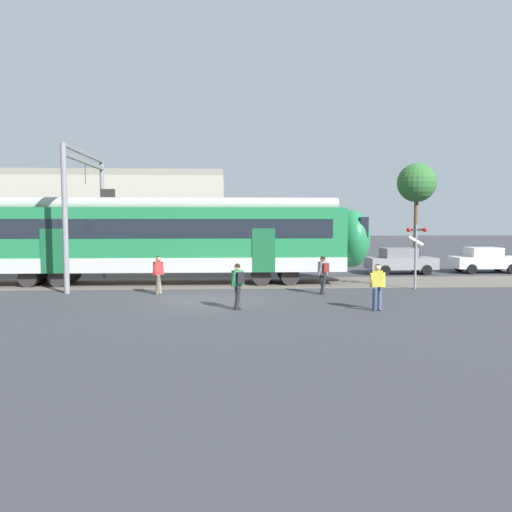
# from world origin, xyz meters

# --- Properties ---
(ground_plane) EXTENTS (160.00, 160.00, 0.00)m
(ground_plane) POSITION_xyz_m (0.00, 0.00, 0.00)
(ground_plane) COLOR #38383D
(pedestrian_red) EXTENTS (0.50, 0.71, 1.67)m
(pedestrian_red) POSITION_xyz_m (-2.35, 1.94, 0.99)
(pedestrian_red) COLOR #6B6051
(pedestrian_red) RESTS_ON ground
(pedestrian_green) EXTENTS (0.50, 0.71, 1.67)m
(pedestrian_green) POSITION_xyz_m (1.02, -1.93, 0.99)
(pedestrian_green) COLOR #28282D
(pedestrian_green) RESTS_ON ground
(pedestrian_grey) EXTENTS (0.50, 0.71, 1.67)m
(pedestrian_grey) POSITION_xyz_m (4.74, 1.60, 0.99)
(pedestrian_grey) COLOR #28282D
(pedestrian_grey) RESTS_ON ground
(pedestrian_yellow) EXTENTS (0.62, 0.60, 1.67)m
(pedestrian_yellow) POSITION_xyz_m (5.93, -2.35, 0.99)
(pedestrian_yellow) COLOR navy
(pedestrian_yellow) RESTS_ON ground
(parked_car_grey) EXTENTS (4.07, 1.89, 1.54)m
(parked_car_grey) POSITION_xyz_m (10.82, 9.40, 0.78)
(parked_car_grey) COLOR gray
(parked_car_grey) RESTS_ON ground
(parked_car_white) EXTENTS (4.03, 1.81, 1.54)m
(parked_car_white) POSITION_xyz_m (16.17, 9.81, 0.78)
(parked_car_white) COLOR silver
(parked_car_white) RESTS_ON ground
(catenary_gantry) EXTENTS (0.24, 6.64, 6.53)m
(catenary_gantry) POSITION_xyz_m (-6.39, 5.63, 4.31)
(catenary_gantry) COLOR gray
(catenary_gantry) RESTS_ON ground
(crossing_signal) EXTENTS (0.96, 0.22, 3.00)m
(crossing_signal) POSITION_xyz_m (9.32, 3.01, 2.01)
(crossing_signal) COLOR gray
(crossing_signal) RESTS_ON ground
(background_building) EXTENTS (21.04, 5.00, 9.20)m
(background_building) POSITION_xyz_m (-10.23, 14.55, 3.21)
(background_building) COLOR #B2A899
(background_building) RESTS_ON ground
(street_tree_right) EXTENTS (3.04, 3.04, 7.63)m
(street_tree_right) POSITION_xyz_m (15.37, 19.14, 6.05)
(street_tree_right) COLOR brown
(street_tree_right) RESTS_ON ground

